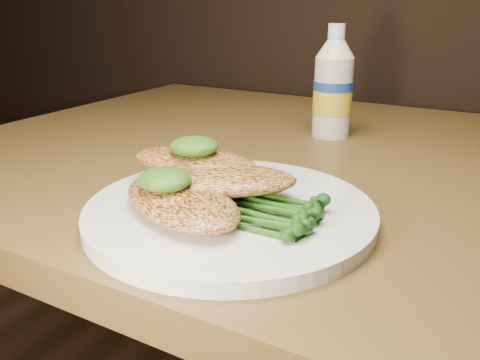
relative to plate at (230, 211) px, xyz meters
The scene contains 8 objects.
plate is the anchor object (origin of this frame).
chicken_front 0.05m from the plate, 126.26° to the right, with size 0.16×0.08×0.03m, color #CB8640.
chicken_mid 0.03m from the plate, 158.45° to the left, with size 0.16×0.08×0.02m, color #CB8640.
chicken_back 0.08m from the plate, 155.01° to the left, with size 0.14×0.07×0.02m, color #CB8640.
pesto_front 0.07m from the plate, 136.67° to the right, with size 0.05×0.05×0.02m, color #0C3708.
pesto_back 0.08m from the plate, 157.12° to the left, with size 0.05×0.05×0.02m, color #0C3708.
broccolini_bundle 0.04m from the plate, 14.01° to the right, with size 0.14×0.11×0.02m, color #1D4D10, non-canonical shape.
mayo_bottle 0.36m from the plate, 93.39° to the left, with size 0.06×0.06×0.17m, color beige, non-canonical shape.
Camera 1 is at (0.18, 0.41, 0.96)m, focal length 37.15 mm.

